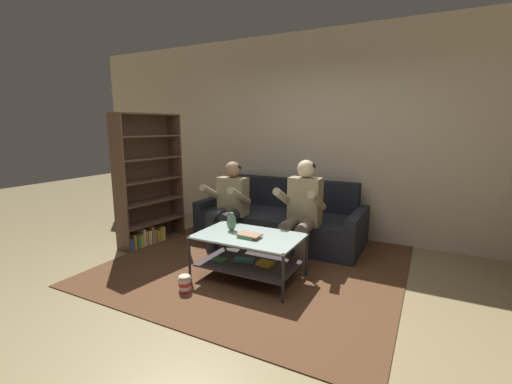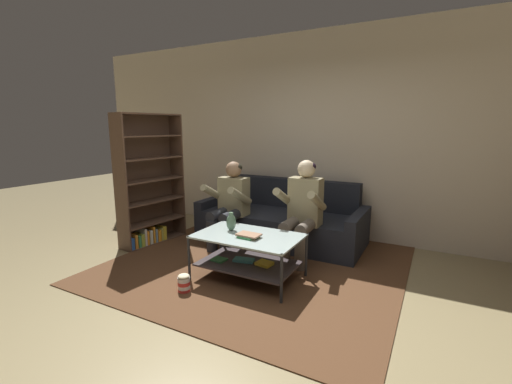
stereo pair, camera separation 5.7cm
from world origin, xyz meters
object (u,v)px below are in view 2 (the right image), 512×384
person_seated_left (229,201)px  person_seated_right (302,208)px  vase (231,222)px  popcorn_tub (184,283)px  book_stack (248,235)px  coffee_table (248,250)px  couch (282,221)px  bookshelf (148,189)px

person_seated_left → person_seated_right: bearing=0.3°
vase → popcorn_tub: 0.80m
person_seated_right → book_stack: person_seated_right is taller
coffee_table → vase: 0.35m
person_seated_left → book_stack: person_seated_left is taller
person_seated_left → coffee_table: (0.70, -0.75, -0.30)m
couch → vase: couch is taller
vase → coffee_table: bearing=-12.6°
popcorn_tub → coffee_table: bearing=54.7°
person_seated_left → popcorn_tub: person_seated_left is taller
person_seated_left → person_seated_right: size_ratio=0.95×
person_seated_left → vase: person_seated_left is taller
vase → bookshelf: size_ratio=0.11×
couch → bookshelf: (-1.59, -0.92, 0.47)m
person_seated_right → couch: bearing=132.3°
book_stack → bookshelf: bookshelf is taller
couch → bookshelf: size_ratio=1.29×
book_stack → person_seated_right: bearing=71.9°
vase → book_stack: vase is taller
person_seated_right → coffee_table: bearing=-112.2°
coffee_table → book_stack: bearing=-57.0°
couch → book_stack: bearing=-80.2°
couch → coffee_table: size_ratio=2.09×
vase → person_seated_left: bearing=123.8°
bookshelf → popcorn_tub: bearing=-34.4°
person_seated_left → bookshelf: 1.15m
person_seated_left → coffee_table: bearing=-46.8°
couch → person_seated_left: size_ratio=1.99×
bookshelf → popcorn_tub: bookshelf is taller
person_seated_right → vase: person_seated_right is taller
person_seated_left → bookshelf: bearing=-161.8°
vase → popcorn_tub: (-0.16, -0.62, -0.48)m
couch → person_seated_left: 0.83m
person_seated_right → bookshelf: (-2.10, -0.36, 0.09)m
person_seated_left → vase: bearing=-56.2°
person_seated_right → book_stack: size_ratio=4.97×
book_stack → popcorn_tub: bearing=-131.4°
coffee_table → vase: size_ratio=5.37×
person_seated_left → person_seated_right: (1.01, 0.01, 0.03)m
book_stack → coffee_table: bearing=123.0°
book_stack → popcorn_tub: size_ratio=1.31×
vase → bookshelf: 1.60m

